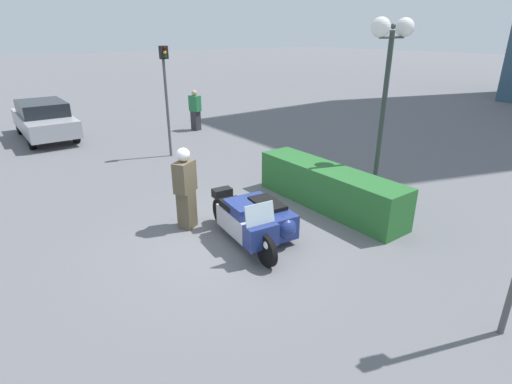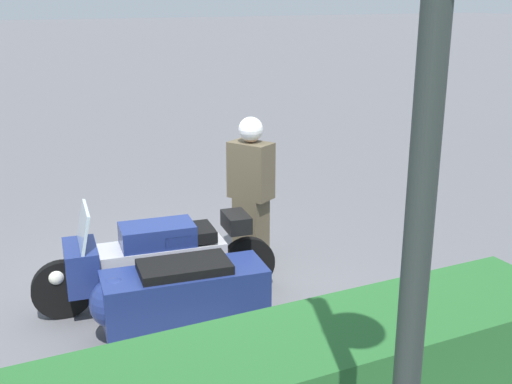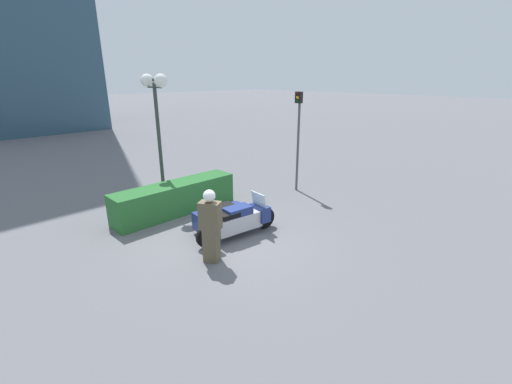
{
  "view_description": "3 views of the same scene",
  "coord_description": "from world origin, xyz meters",
  "px_view_note": "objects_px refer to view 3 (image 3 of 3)",
  "views": [
    {
      "loc": [
        6.27,
        -4.17,
        4.02
      ],
      "look_at": [
        0.04,
        0.52,
        0.87
      ],
      "focal_mm": 28.0,
      "sensor_mm": 36.0,
      "label": 1
    },
    {
      "loc": [
        2.11,
        5.9,
        3.15
      ],
      "look_at": [
        -0.52,
        0.43,
        1.26
      ],
      "focal_mm": 45.0,
      "sensor_mm": 36.0,
      "label": 2
    },
    {
      "loc": [
        -5.34,
        -6.55,
        4.23
      ],
      "look_at": [
        0.76,
        -0.39,
        1.29
      ],
      "focal_mm": 24.0,
      "sensor_mm": 36.0,
      "label": 3
    }
  ],
  "objects_px": {
    "officer_rider": "(211,224)",
    "traffic_light_near": "(298,128)",
    "twin_lamp_post": "(155,99)",
    "hedge_bush_curbside": "(176,198)",
    "police_motorcycle": "(232,217)"
  },
  "relations": [
    {
      "from": "police_motorcycle",
      "to": "twin_lamp_post",
      "type": "xyz_separation_m",
      "value": [
        0.03,
        3.75,
        3.08
      ]
    },
    {
      "from": "hedge_bush_curbside",
      "to": "twin_lamp_post",
      "type": "distance_m",
      "value": 3.34
    },
    {
      "from": "twin_lamp_post",
      "to": "hedge_bush_curbside",
      "type": "bearing_deg",
      "value": -104.21
    },
    {
      "from": "officer_rider",
      "to": "hedge_bush_curbside",
      "type": "bearing_deg",
      "value": 42.14
    },
    {
      "from": "hedge_bush_curbside",
      "to": "traffic_light_near",
      "type": "bearing_deg",
      "value": -15.58
    },
    {
      "from": "officer_rider",
      "to": "hedge_bush_curbside",
      "type": "height_order",
      "value": "officer_rider"
    },
    {
      "from": "officer_rider",
      "to": "traffic_light_near",
      "type": "xyz_separation_m",
      "value": [
        5.66,
        2.0,
        1.46
      ]
    },
    {
      "from": "twin_lamp_post",
      "to": "traffic_light_near",
      "type": "xyz_separation_m",
      "value": [
        4.24,
        -2.62,
        -1.12
      ]
    },
    {
      "from": "hedge_bush_curbside",
      "to": "twin_lamp_post",
      "type": "xyz_separation_m",
      "value": [
        0.34,
        1.34,
        3.04
      ]
    },
    {
      "from": "hedge_bush_curbside",
      "to": "traffic_light_near",
      "type": "relative_size",
      "value": 1.11
    },
    {
      "from": "officer_rider",
      "to": "traffic_light_near",
      "type": "bearing_deg",
      "value": -10.16
    },
    {
      "from": "traffic_light_near",
      "to": "police_motorcycle",
      "type": "bearing_deg",
      "value": 14.2
    },
    {
      "from": "hedge_bush_curbside",
      "to": "twin_lamp_post",
      "type": "bearing_deg",
      "value": 75.79
    },
    {
      "from": "police_motorcycle",
      "to": "officer_rider",
      "type": "height_order",
      "value": "officer_rider"
    },
    {
      "from": "police_motorcycle",
      "to": "officer_rider",
      "type": "relative_size",
      "value": 1.42
    }
  ]
}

